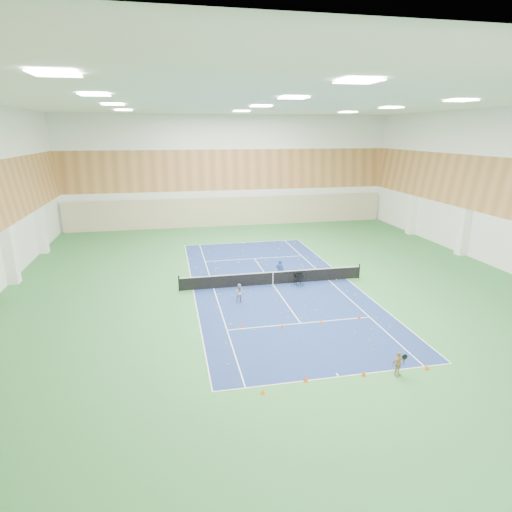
# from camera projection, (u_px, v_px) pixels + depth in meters

# --- Properties ---
(ground) EXTENTS (40.00, 40.00, 0.00)m
(ground) POSITION_uv_depth(u_px,v_px,m) (273.00, 285.00, 29.66)
(ground) COLOR #307037
(ground) RESTS_ON ground
(room_shell) EXTENTS (36.00, 40.00, 12.00)m
(room_shell) POSITION_uv_depth(u_px,v_px,m) (274.00, 198.00, 27.98)
(room_shell) COLOR white
(room_shell) RESTS_ON ground
(wood_cladding) EXTENTS (36.00, 40.00, 8.00)m
(wood_cladding) POSITION_uv_depth(u_px,v_px,m) (274.00, 167.00, 27.42)
(wood_cladding) COLOR #B57843
(wood_cladding) RESTS_ON room_shell
(ceiling_light_grid) EXTENTS (21.40, 25.40, 0.06)m
(ceiling_light_grid) POSITION_uv_depth(u_px,v_px,m) (275.00, 103.00, 26.32)
(ceiling_light_grid) COLOR white
(ceiling_light_grid) RESTS_ON room_shell
(court_surface) EXTENTS (10.97, 23.77, 0.01)m
(court_surface) POSITION_uv_depth(u_px,v_px,m) (273.00, 284.00, 29.66)
(court_surface) COLOR navy
(court_surface) RESTS_ON ground
(tennis_balls_scatter) EXTENTS (10.57, 22.77, 0.07)m
(tennis_balls_scatter) POSITION_uv_depth(u_px,v_px,m) (273.00, 284.00, 29.65)
(tennis_balls_scatter) COLOR #BEE026
(tennis_balls_scatter) RESTS_ON ground
(tennis_net) EXTENTS (12.80, 0.10, 1.10)m
(tennis_net) POSITION_uv_depth(u_px,v_px,m) (273.00, 277.00, 29.51)
(tennis_net) COLOR black
(tennis_net) RESTS_ON ground
(back_curtain) EXTENTS (35.40, 0.16, 3.20)m
(back_curtain) POSITION_uv_depth(u_px,v_px,m) (231.00, 212.00, 47.78)
(back_curtain) COLOR #C6B793
(back_curtain) RESTS_ON ground
(coach) EXTENTS (0.69, 0.58, 1.60)m
(coach) POSITION_uv_depth(u_px,v_px,m) (280.00, 270.00, 30.13)
(coach) COLOR navy
(coach) RESTS_ON ground
(child_court) EXTENTS (0.59, 0.47, 1.20)m
(child_court) POSITION_uv_depth(u_px,v_px,m) (240.00, 293.00, 26.44)
(child_court) COLOR #919199
(child_court) RESTS_ON ground
(child_apron) EXTENTS (0.70, 0.40, 1.13)m
(child_apron) POSITION_uv_depth(u_px,v_px,m) (398.00, 364.00, 18.47)
(child_apron) COLOR tan
(child_apron) RESTS_ON ground
(ball_cart) EXTENTS (0.54, 0.54, 0.89)m
(ball_cart) POSITION_uv_depth(u_px,v_px,m) (299.00, 280.00, 29.30)
(ball_cart) COLOR black
(ball_cart) RESTS_ON ground
(cone_svc_a) EXTENTS (0.18, 0.18, 0.20)m
(cone_svc_a) POSITION_uv_depth(u_px,v_px,m) (241.00, 325.00, 23.26)
(cone_svc_a) COLOR #E8460C
(cone_svc_a) RESTS_ON ground
(cone_svc_b) EXTENTS (0.20, 0.20, 0.22)m
(cone_svc_b) POSITION_uv_depth(u_px,v_px,m) (282.00, 326.00, 23.11)
(cone_svc_b) COLOR #F84B0D
(cone_svc_b) RESTS_ON ground
(cone_svc_c) EXTENTS (0.20, 0.20, 0.22)m
(cone_svc_c) POSITION_uv_depth(u_px,v_px,m) (321.00, 322.00, 23.61)
(cone_svc_c) COLOR orange
(cone_svc_c) RESTS_ON ground
(cone_svc_d) EXTENTS (0.19, 0.19, 0.21)m
(cone_svc_d) POSITION_uv_depth(u_px,v_px,m) (359.00, 317.00, 24.23)
(cone_svc_d) COLOR #DA3D0B
(cone_svc_d) RESTS_ON ground
(cone_base_a) EXTENTS (0.20, 0.20, 0.22)m
(cone_base_a) POSITION_uv_depth(u_px,v_px,m) (263.00, 392.00, 17.28)
(cone_base_a) COLOR orange
(cone_base_a) RESTS_ON ground
(cone_base_b) EXTENTS (0.22, 0.22, 0.24)m
(cone_base_b) POSITION_uv_depth(u_px,v_px,m) (306.00, 379.00, 18.16)
(cone_base_b) COLOR #FF4F0D
(cone_base_b) RESTS_ON ground
(cone_base_c) EXTENTS (0.22, 0.22, 0.24)m
(cone_base_c) POSITION_uv_depth(u_px,v_px,m) (364.00, 373.00, 18.56)
(cone_base_c) COLOR #DD520B
(cone_base_c) RESTS_ON ground
(cone_base_d) EXTENTS (0.23, 0.23, 0.25)m
(cone_base_d) POSITION_uv_depth(u_px,v_px,m) (427.00, 367.00, 19.06)
(cone_base_d) COLOR #FF5D0D
(cone_base_d) RESTS_ON ground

